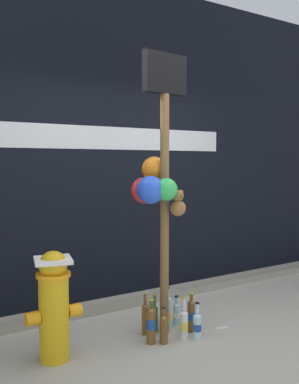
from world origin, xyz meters
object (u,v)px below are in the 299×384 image
(bottle_4, at_px, (145,317))
(bottle_5, at_px, (151,324))
(bottle_7, at_px, (197,325))
(bottle_9, at_px, (191,315))
(bottle_8, at_px, (176,313))
(bottle_2, at_px, (164,328))
(bottle_0, at_px, (154,316))
(bottle_1, at_px, (168,312))
(memorial_post, at_px, (158,172))
(bottle_3, at_px, (184,323))
(bottle_6, at_px, (168,309))
(fire_hydrant, at_px, (54,303))

(bottle_4, relative_size, bottle_5, 0.99)
(bottle_7, xyz_separation_m, bottle_9, (0.05, 0.16, 0.03))
(bottle_5, xyz_separation_m, bottle_8, (0.43, 0.22, -0.06))
(bottle_2, bearing_deg, bottle_8, 39.93)
(bottle_0, height_order, bottle_1, bottle_1)
(bottle_0, height_order, bottle_4, bottle_4)
(memorial_post, xyz_separation_m, bottle_3, (0.13, -0.23, -1.33))
(bottle_3, height_order, bottle_9, bottle_3)
(memorial_post, bearing_deg, bottle_6, 36.90)
(bottle_1, distance_m, bottle_6, 0.16)
(fire_hydrant, bearing_deg, memorial_post, 0.12)
(bottle_1, xyz_separation_m, bottle_6, (0.09, 0.13, -0.03))
(bottle_8, height_order, bottle_9, bottle_9)
(memorial_post, height_order, bottle_3, memorial_post)
(memorial_post, height_order, bottle_2, memorial_post)
(fire_hydrant, height_order, bottle_8, fire_hydrant)
(bottle_5, xyz_separation_m, bottle_7, (0.39, -0.14, -0.04))
(bottle_1, relative_size, bottle_4, 1.01)
(bottle_5, bearing_deg, bottle_3, -14.98)
(bottle_9, bearing_deg, memorial_post, 153.69)
(bottle_5, bearing_deg, bottle_0, 50.82)
(bottle_9, bearing_deg, bottle_5, -178.08)
(bottle_5, bearing_deg, bottle_8, 27.51)
(fire_hydrant, bearing_deg, bottle_4, 2.63)
(memorial_post, distance_m, bottle_7, 1.39)
(fire_hydrant, distance_m, bottle_5, 0.87)
(bottle_1, bearing_deg, bottle_2, -130.59)
(bottle_2, distance_m, bottle_4, 0.25)
(bottle_3, distance_m, bottle_9, 0.18)
(bottle_4, bearing_deg, bottle_0, 5.25)
(bottle_3, relative_size, bottle_7, 1.13)
(bottle_0, height_order, bottle_3, bottle_3)
(fire_hydrant, relative_size, bottle_7, 2.63)
(bottle_3, distance_m, bottle_5, 0.30)
(memorial_post, height_order, bottle_1, memorial_post)
(fire_hydrant, bearing_deg, bottle_6, 8.36)
(memorial_post, xyz_separation_m, bottle_5, (-0.16, -0.15, -1.30))
(bottle_5, bearing_deg, fire_hydrant, 169.34)
(bottle_1, distance_m, bottle_7, 0.35)
(bottle_7, bearing_deg, memorial_post, 127.48)
(bottle_6, distance_m, bottle_7, 0.47)
(memorial_post, height_order, bottle_0, memorial_post)
(bottle_4, bearing_deg, bottle_9, -24.41)
(bottle_0, relative_size, bottle_6, 1.03)
(bottle_1, xyz_separation_m, bottle_4, (-0.25, -0.00, -0.00))
(bottle_1, xyz_separation_m, bottle_7, (0.08, -0.33, -0.03))
(bottle_7, relative_size, bottle_8, 1.17)
(bottle_0, xyz_separation_m, bottle_3, (0.13, -0.28, -0.00))
(bottle_4, distance_m, bottle_6, 0.37)
(bottle_0, height_order, bottle_6, bottle_0)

